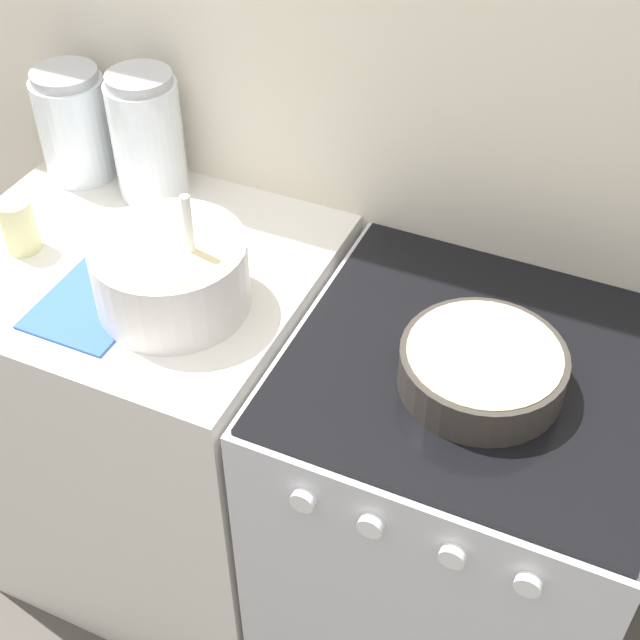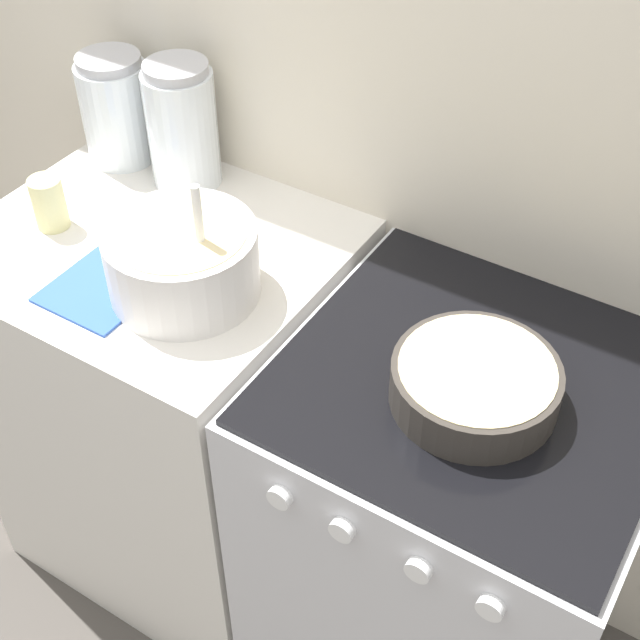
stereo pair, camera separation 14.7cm
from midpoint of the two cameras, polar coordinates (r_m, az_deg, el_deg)
wall_back at (r=1.66m, az=7.78°, el=14.03°), size 4.40×0.05×2.40m
countertop_cabinet at (r=2.04m, az=-7.19°, el=-5.64°), size 0.70×0.61×0.94m
stove at (r=1.84m, az=10.54°, el=-14.06°), size 0.64×0.63×0.94m
mixing_bowl at (r=1.56m, az=-6.17°, el=3.87°), size 0.27×0.27×0.24m
baking_pan at (r=1.41m, az=12.85°, el=-4.10°), size 0.26×0.26×0.07m
storage_jar_left at (r=1.94m, az=-10.71°, el=12.68°), size 0.15×0.15×0.23m
storage_jar_middle at (r=1.84m, az=-6.47°, el=11.73°), size 0.14×0.14×0.26m
tin_can at (r=1.78m, az=-14.72°, el=7.17°), size 0.06×0.06×0.11m
recipe_page at (r=1.64m, az=-11.03°, el=2.10°), size 0.18×0.21×0.01m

